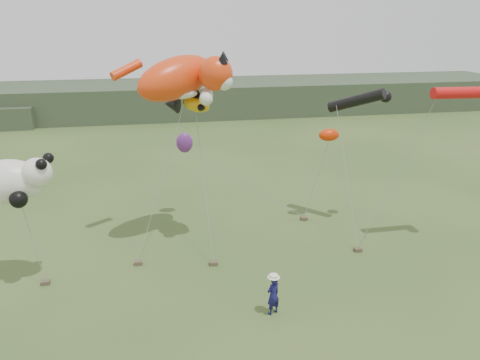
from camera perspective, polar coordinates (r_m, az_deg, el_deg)
The scene contains 9 objects.
ground at distance 21.11m, azimuth 3.02°, elevation -15.44°, with size 120.00×120.00×0.00m, color #385123.
headland at distance 62.36m, azimuth -9.66°, elevation 9.63°, with size 90.00×13.00×4.00m.
festival_attendant at distance 20.39m, azimuth 4.06°, elevation -13.83°, with size 0.65×0.43×1.79m, color #15144E.
sandbag_anchors at distance 25.26m, azimuth -2.49°, elevation -8.91°, with size 16.39×5.21×0.20m.
cat_kite at distance 24.71m, azimuth -6.75°, elevation 12.27°, with size 6.20×4.44×3.00m.
fish_kite at distance 25.92m, azimuth -6.49°, elevation 9.24°, with size 2.77×1.79×1.39m.
tube_kites at distance 27.56m, azimuth 19.68°, elevation 9.56°, with size 7.17×6.13×2.36m.
panda_kite at distance 23.34m, azimuth -25.94°, elevation -0.07°, with size 3.55×2.30×2.21m.
misc_kites at distance 28.25m, azimuth 0.98°, elevation 4.99°, with size 9.56×2.80×1.58m.
Camera 1 is at (-4.29, -16.84, 11.99)m, focal length 35.00 mm.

